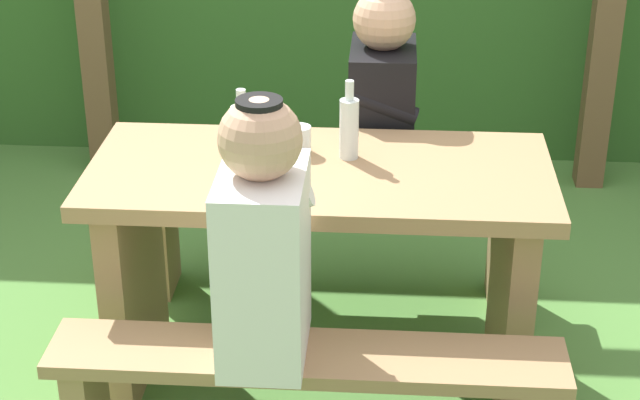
% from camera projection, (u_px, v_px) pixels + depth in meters
% --- Properties ---
extents(ground_plane, '(12.00, 12.00, 0.00)m').
position_uv_depth(ground_plane, '(320.00, 374.00, 3.48)').
color(ground_plane, '#50853B').
extents(picnic_table, '(1.40, 0.64, 0.75)m').
position_uv_depth(picnic_table, '(320.00, 239.00, 3.26)').
color(picnic_table, '#9E7A51').
rests_on(picnic_table, ground_plane).
extents(bench_near, '(1.40, 0.24, 0.45)m').
position_uv_depth(bench_near, '(307.00, 390.00, 2.87)').
color(bench_near, '#9E7A51').
rests_on(bench_near, ground_plane).
extents(bench_far, '(1.40, 0.24, 0.45)m').
position_uv_depth(bench_far, '(330.00, 217.00, 3.81)').
color(bench_far, '#9E7A51').
rests_on(bench_far, ground_plane).
extents(person_white_shirt, '(0.25, 0.35, 0.72)m').
position_uv_depth(person_white_shirt, '(263.00, 241.00, 2.68)').
color(person_white_shirt, white).
rests_on(person_white_shirt, bench_near).
extents(person_black_coat, '(0.25, 0.35, 0.72)m').
position_uv_depth(person_black_coat, '(382.00, 100.00, 3.60)').
color(person_black_coat, black).
rests_on(person_black_coat, bench_far).
extents(drinking_glass, '(0.07, 0.07, 0.09)m').
position_uv_depth(drinking_glass, '(299.00, 139.00, 3.24)').
color(drinking_glass, silver).
rests_on(drinking_glass, picnic_table).
extents(bottle_left, '(0.07, 0.07, 0.21)m').
position_uv_depth(bottle_left, '(242.00, 128.00, 3.22)').
color(bottle_left, silver).
rests_on(bottle_left, picnic_table).
extents(bottle_right, '(0.06, 0.06, 0.25)m').
position_uv_depth(bottle_right, '(349.00, 127.00, 3.18)').
color(bottle_right, silver).
rests_on(bottle_right, picnic_table).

